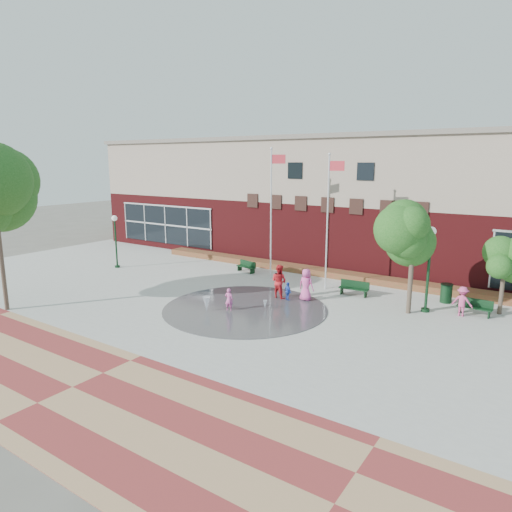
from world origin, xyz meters
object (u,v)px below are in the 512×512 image
Objects in this scene: flagpole_right at (328,215)px; bench_left at (246,269)px; flagpole_left at (272,207)px; trash_can at (446,293)px; child_splash at (229,300)px.

flagpole_right is 7.57m from bench_left.
flagpole_left is 7.94× the size of trash_can.
flagpole_left is at bearing -89.83° from child_splash.
flagpole_right is 7.87m from child_splash.
flagpole_left is at bearing 3.91° from bench_left.
bench_left is 12.79m from trash_can.
bench_left is 1.53× the size of trash_can.
flagpole_left is 4.08m from flagpole_right.
trash_can is at bearing 14.25° from bench_left.
flagpole_right reaches higher than trash_can.
flagpole_left is 7.00× the size of child_splash.
bench_left is at bearing 168.31° from flagpole_right.
trash_can reaches higher than bench_left.
bench_left is 1.35× the size of child_splash.
flagpole_right reaches higher than bench_left.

